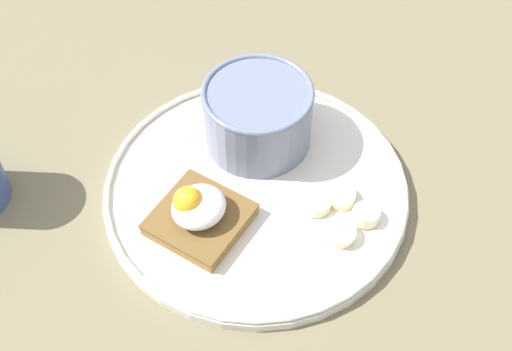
% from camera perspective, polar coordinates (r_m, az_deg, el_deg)
% --- Properties ---
extents(ground_plane, '(1.20, 1.20, 0.02)m').
position_cam_1_polar(ground_plane, '(0.72, 0.00, -2.00)').
color(ground_plane, '#70674B').
rests_on(ground_plane, ground).
extents(plate, '(0.30, 0.30, 0.02)m').
position_cam_1_polar(plate, '(0.70, 0.00, -1.12)').
color(plate, silver).
rests_on(plate, ground_plane).
extents(oatmeal_bowl, '(0.11, 0.11, 0.07)m').
position_cam_1_polar(oatmeal_bowl, '(0.72, 0.12, 4.77)').
color(oatmeal_bowl, slate).
rests_on(oatmeal_bowl, plate).
extents(toast_slice, '(0.10, 0.10, 0.01)m').
position_cam_1_polar(toast_slice, '(0.67, -4.50, -3.48)').
color(toast_slice, brown).
rests_on(toast_slice, plate).
extents(poached_egg, '(0.05, 0.05, 0.04)m').
position_cam_1_polar(poached_egg, '(0.66, -4.81, -2.40)').
color(poached_egg, white).
rests_on(poached_egg, toast_slice).
extents(banana_slice_front, '(0.03, 0.03, 0.01)m').
position_cam_1_polar(banana_slice_front, '(0.70, 6.77, -1.66)').
color(banana_slice_front, beige).
rests_on(banana_slice_front, plate).
extents(banana_slice_left, '(0.04, 0.04, 0.02)m').
position_cam_1_polar(banana_slice_left, '(0.67, 6.80, -4.63)').
color(banana_slice_left, beige).
rests_on(banana_slice_left, plate).
extents(banana_slice_back, '(0.03, 0.03, 0.01)m').
position_cam_1_polar(banana_slice_back, '(0.68, 8.77, -3.14)').
color(banana_slice_back, beige).
rests_on(banana_slice_back, plate).
extents(banana_slice_right, '(0.04, 0.04, 0.01)m').
position_cam_1_polar(banana_slice_right, '(0.69, 4.77, -2.21)').
color(banana_slice_right, beige).
rests_on(banana_slice_right, plate).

